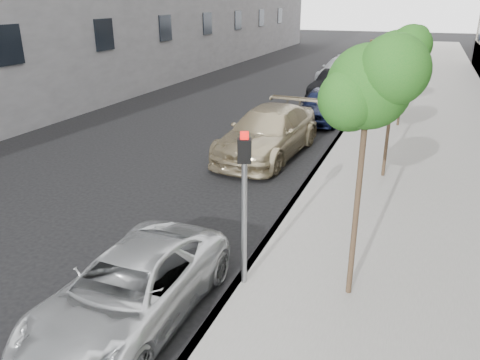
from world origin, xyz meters
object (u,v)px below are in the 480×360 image
Objects in this scene: signal_pole at (244,192)px; minivan at (131,289)px; suv at (268,132)px; sedan_blue at (322,105)px; tree_near at (370,87)px; tree_mid at (398,55)px; sedan_rear at (341,70)px; sedan_black at (337,85)px; tree_far at (408,44)px.

minivan is at bearing -152.77° from signal_pole.
minivan is 9.51m from suv.
signal_pole is 0.68× the size of sedan_blue.
suv is at bearing 118.19° from tree_near.
minivan is at bearing -111.70° from tree_mid.
tree_near is 9.07m from suv.
sedan_rear is (-2.44, 24.34, -1.20)m from signal_pole.
signal_pole is 0.61× the size of sedan_black.
minivan is 15.05m from sedan_blue.
tree_mid is at bearing -70.55° from sedan_rear.
signal_pole is (-1.93, -0.39, -1.90)m from tree_near.
sedan_rear reaches higher than sedan_blue.
suv is 1.31× the size of sedan_blue.
tree_near is 13.01m from tree_far.
tree_mid is 0.81× the size of sedan_rear.
sedan_blue is 0.80× the size of sedan_rear.
sedan_blue reaches higher than minivan.
tree_near reaches higher than sedan_black.
tree_far is 4.31m from sedan_blue.
sedan_blue is 5.16m from sedan_black.
suv is at bearing -99.19° from sedan_blue.
tree_near is at bearing -74.27° from sedan_rear.
tree_near reaches higher than tree_mid.
sedan_rear reaches higher than minivan.
minivan is at bearing -82.38° from sedan_rear.
tree_near is at bearing -57.39° from suv.
sedan_black is at bearing 92.07° from suv.
signal_pole is 13.62m from sedan_blue.
sedan_rear is (-4.37, 10.95, -2.68)m from tree_far.
tree_far is 12.09m from sedan_rear.
sedan_blue is (0.71, 5.57, -0.09)m from suv.
tree_far reaches higher than sedan_black.
suv is 16.43m from sedan_rear.
sedan_rear is at bearing 95.59° from suv.
sedan_rear is at bearing 93.54° from sedan_blue.
signal_pole is at bearing -168.66° from tree_near.
minivan is 0.78× the size of suv.
sedan_black is at bearing 101.14° from tree_near.
suv is at bearing -83.44° from sedan_rear.
sedan_rear is at bearing 111.75° from tree_far.
sedan_blue is (0.04, 15.05, 0.12)m from minivan.
sedan_blue is at bearing 104.25° from tree_near.
signal_pole is at bearing -70.66° from suv.
sedan_black is at bearing 124.38° from tree_far.
sedan_blue is 10.90m from sedan_rear.
signal_pole is 2.53m from minivan.
tree_mid reaches higher than sedan_rear.
signal_pole is (-1.93, -6.89, -1.71)m from tree_mid.
suv is at bearing 94.32° from minivan.
tree_mid reaches higher than suv.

